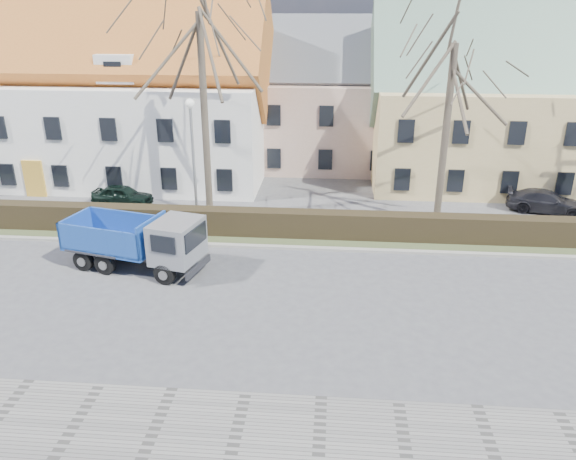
# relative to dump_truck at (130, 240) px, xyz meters

# --- Properties ---
(ground) EXTENTS (120.00, 120.00, 0.00)m
(ground) POSITION_rel_dump_truck_xyz_m (4.03, -2.08, -1.26)
(ground) COLOR #4A4A4D
(sidewalk_near) EXTENTS (80.00, 5.00, 0.08)m
(sidewalk_near) POSITION_rel_dump_truck_xyz_m (4.03, -10.58, -1.22)
(sidewalk_near) COLOR gray
(sidewalk_near) RESTS_ON ground
(curb_far) EXTENTS (80.00, 0.30, 0.12)m
(curb_far) POSITION_rel_dump_truck_xyz_m (4.03, 2.52, -1.20)
(curb_far) COLOR gray
(curb_far) RESTS_ON ground
(grass_strip) EXTENTS (80.00, 3.00, 0.10)m
(grass_strip) POSITION_rel_dump_truck_xyz_m (4.03, 4.12, -1.21)
(grass_strip) COLOR #3B4627
(grass_strip) RESTS_ON ground
(hedge) EXTENTS (60.00, 0.90, 1.30)m
(hedge) POSITION_rel_dump_truck_xyz_m (4.03, 3.92, -0.61)
(hedge) COLOR black
(hedge) RESTS_ON ground
(building_white) EXTENTS (26.80, 10.80, 9.50)m
(building_white) POSITION_rel_dump_truck_xyz_m (-8.97, 13.92, 3.49)
(building_white) COLOR white
(building_white) RESTS_ON ground
(building_pink) EXTENTS (10.80, 8.80, 8.00)m
(building_pink) POSITION_rel_dump_truck_xyz_m (8.03, 17.92, 2.74)
(building_pink) COLOR tan
(building_pink) RESTS_ON ground
(building_yellow) EXTENTS (18.80, 10.80, 8.50)m
(building_yellow) POSITION_rel_dump_truck_xyz_m (20.03, 14.92, 2.99)
(building_yellow) COLOR tan
(building_yellow) RESTS_ON ground
(tree_1) EXTENTS (9.20, 9.20, 12.65)m
(tree_1) POSITION_rel_dump_truck_xyz_m (2.03, 6.42, 5.06)
(tree_1) COLOR #473D31
(tree_1) RESTS_ON ground
(tree_2) EXTENTS (8.00, 8.00, 11.00)m
(tree_2) POSITION_rel_dump_truck_xyz_m (14.03, 6.42, 4.24)
(tree_2) COLOR #473D31
(tree_2) RESTS_ON ground
(dump_truck) EXTENTS (6.68, 3.78, 2.52)m
(dump_truck) POSITION_rel_dump_truck_xyz_m (0.00, 0.00, 0.00)
(dump_truck) COLOR navy
(dump_truck) RESTS_ON ground
(streetlight) EXTENTS (0.51, 0.51, 6.59)m
(streetlight) POSITION_rel_dump_truck_xyz_m (1.71, 4.92, 2.03)
(streetlight) COLOR #989898
(streetlight) RESTS_ON ground
(cart_frame) EXTENTS (0.75, 0.43, 0.68)m
(cart_frame) POSITION_rel_dump_truck_xyz_m (-2.32, 2.51, -0.92)
(cart_frame) COLOR silver
(cart_frame) RESTS_ON ground
(parked_car_a) EXTENTS (3.53, 1.67, 1.17)m
(parked_car_a) POSITION_rel_dump_truck_xyz_m (-3.29, 7.79, -0.68)
(parked_car_a) COLOR black
(parked_car_a) RESTS_ON ground
(parked_car_b) EXTENTS (4.42, 2.67, 1.20)m
(parked_car_b) POSITION_rel_dump_truck_xyz_m (20.29, 8.72, -0.66)
(parked_car_b) COLOR black
(parked_car_b) RESTS_ON ground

